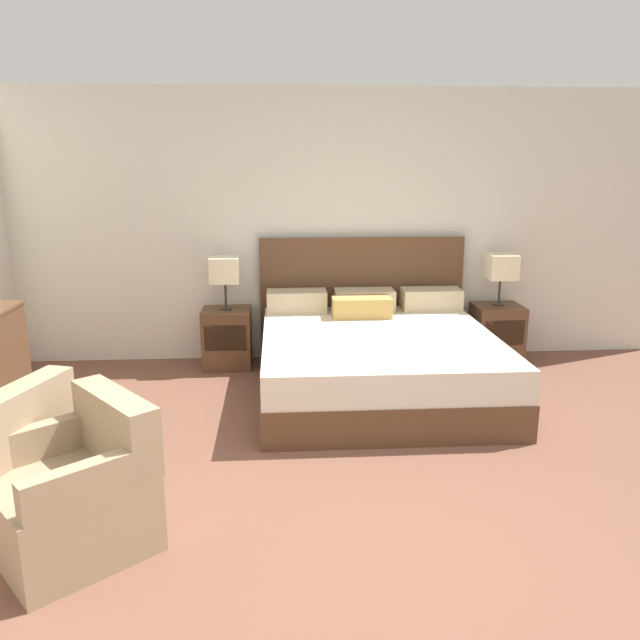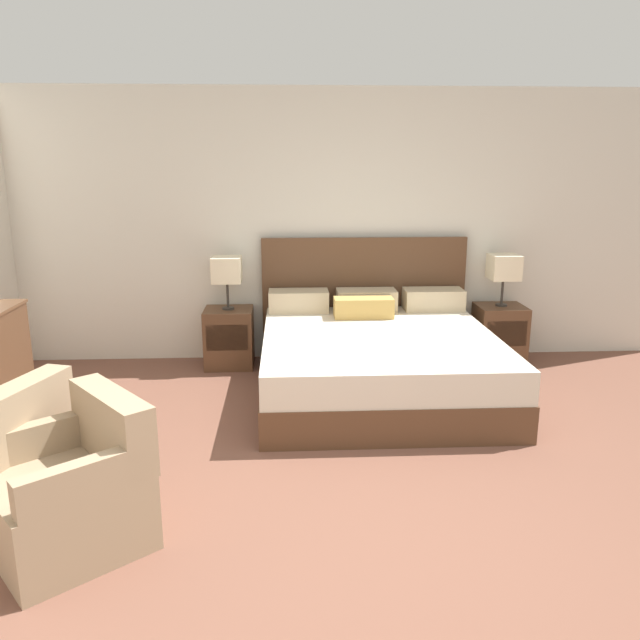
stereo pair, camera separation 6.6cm
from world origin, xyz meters
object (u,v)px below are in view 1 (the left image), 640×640
Objects in this scene: bed at (376,357)px; nightstand_left at (227,338)px; nightstand_right at (496,333)px; table_lamp_right at (501,267)px; armchair_companion at (78,494)px; table_lamp_left at (225,270)px.

bed is 1.51m from nightstand_left.
bed is at bearing -150.02° from nightstand_right.
armchair_companion is at bearing -137.69° from table_lamp_right.
nightstand_left is 0.58× the size of armchair_companion.
bed reaches higher than table_lamp_left.
nightstand_left is at bearing -179.97° from table_lamp_right.
table_lamp_left reaches higher than nightstand_left.
table_lamp_right reaches higher than armchair_companion.
bed is 3.78× the size of nightstand_right.
table_lamp_left reaches higher than armchair_companion.
nightstand_right is 0.58× the size of armchair_companion.
bed reaches higher than nightstand_right.
armchair_companion is at bearing -131.08° from bed.
table_lamp_left is (0.00, 0.00, 0.65)m from nightstand_left.
nightstand_right is 2.70m from table_lamp_left.
bed reaches higher than table_lamp_right.
nightstand_right is at bearing 29.98° from bed.
table_lamp_right reaches higher than nightstand_left.
nightstand_left is 1.13× the size of table_lamp_left.
table_lamp_left is 1.00× the size of table_lamp_right.
table_lamp_left is 2.62m from table_lamp_right.
table_lamp_right is at bearing 30.03° from bed.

